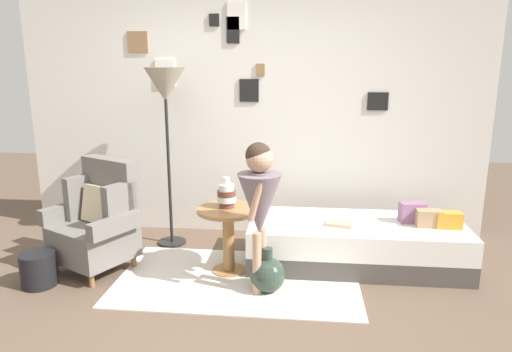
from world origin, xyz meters
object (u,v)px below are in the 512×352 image
vase_striped (227,195)px  book_on_daybed (340,224)px  armchair (99,221)px  person_child (259,198)px  side_table (228,227)px  floor_lamp (165,92)px  magazine_basket (38,269)px  demijohn_near (267,274)px  daybed (355,243)px

vase_striped → book_on_daybed: vase_striped is taller
armchair → person_child: bearing=-11.9°
side_table → floor_lamp: size_ratio=0.33×
armchair → floor_lamp: bearing=54.0°
side_table → vase_striped: size_ratio=2.21×
armchair → floor_lamp: floor_lamp is taller
magazine_basket → side_table: bearing=15.5°
armchair → person_child: 1.52m
side_table → floor_lamp: bearing=138.8°
side_table → demijohn_near: 0.56m
person_child → floor_lamp: bearing=136.5°
person_child → side_table: bearing=131.8°
side_table → magazine_basket: (-1.51, -0.42, -0.27)m
floor_lamp → book_on_daybed: floor_lamp is taller
side_table → magazine_basket: size_ratio=2.07×
person_child → book_on_daybed: size_ratio=5.49×
vase_striped → person_child: 0.49m
side_table → book_on_daybed: size_ratio=2.64×
vase_striped → floor_lamp: bearing=139.5°
person_child → armchair: bearing=168.1°
vase_striped → demijohn_near: (0.38, -0.35, -0.54)m
person_child → vase_striped: bearing=130.9°
book_on_daybed → person_child: bearing=-141.8°
person_child → book_on_daybed: person_child is taller
floor_lamp → person_child: bearing=-43.5°
book_on_daybed → floor_lamp: bearing=165.7°
floor_lamp → vase_striped: bearing=-40.5°
vase_striped → magazine_basket: size_ratio=0.94×
daybed → floor_lamp: (-1.80, 0.33, 1.32)m
book_on_daybed → vase_striped: bearing=-171.1°
person_child → magazine_basket: (-1.81, -0.08, -0.64)m
armchair → floor_lamp: size_ratio=0.56×
armchair → magazine_basket: armchair is taller
daybed → vase_striped: size_ratio=7.23×
side_table → vase_striped: 0.28m
person_child → demijohn_near: person_child is taller
person_child → magazine_basket: person_child is taller
demijohn_near → side_table: bearing=138.2°
daybed → floor_lamp: floor_lamp is taller
floor_lamp → person_child: size_ratio=1.45×
armchair → magazine_basket: size_ratio=3.46×
armchair → vase_striped: (1.13, 0.06, 0.25)m
daybed → demijohn_near: 0.96m
person_child → daybed: bearing=36.8°
daybed → demijohn_near: bearing=-141.3°
armchair → demijohn_near: bearing=-11.0°
armchair → floor_lamp: 1.33m
vase_striped → magazine_basket: (-1.49, -0.45, -0.55)m
armchair → side_table: (1.14, 0.03, -0.03)m
side_table → magazine_basket: side_table is taller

